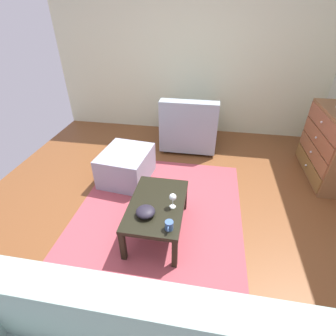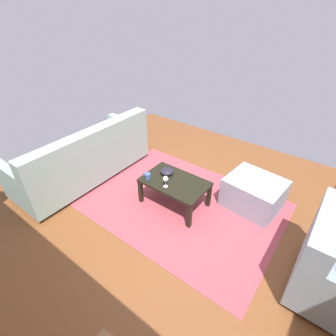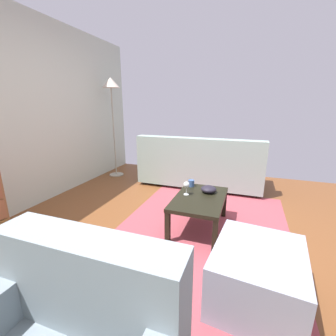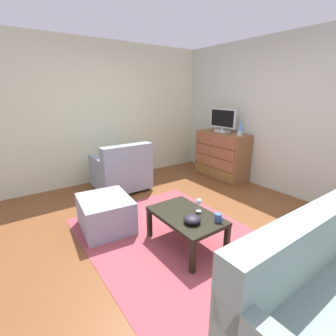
{
  "view_description": "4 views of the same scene",
  "coord_description": "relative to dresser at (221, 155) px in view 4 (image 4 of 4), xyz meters",
  "views": [
    {
      "loc": [
        2.12,
        0.27,
        2.05
      ],
      "look_at": [
        0.2,
        -0.06,
        0.76
      ],
      "focal_mm": 26.76,
      "sensor_mm": 36.0,
      "label": 1
    },
    {
      "loc": [
        -1.24,
        2.02,
        2.38
      ],
      "look_at": [
        0.28,
        -0.0,
        0.68
      ],
      "focal_mm": 27.06,
      "sensor_mm": 36.0,
      "label": 2
    },
    {
      "loc": [
        -2.09,
        -0.62,
        1.39
      ],
      "look_at": [
        0.02,
        0.13,
        0.77
      ],
      "focal_mm": 24.37,
      "sensor_mm": 36.0,
      "label": 3
    },
    {
      "loc": [
        2.15,
        -1.73,
        1.69
      ],
      "look_at": [
        -0.03,
        -0.18,
        0.85
      ],
      "focal_mm": 26.01,
      "sensor_mm": 36.0,
      "label": 4
    }
  ],
  "objects": [
    {
      "name": "ground_plane",
      "position": [
        1.12,
        -1.94,
        -0.49
      ],
      "size": [
        5.34,
        4.97,
        0.05
      ],
      "primitive_type": "cube",
      "color": "brown"
    },
    {
      "name": "wall_accent_rear",
      "position": [
        1.12,
        0.31,
        0.83
      ],
      "size": [
        5.34,
        0.12,
        2.6
      ],
      "primitive_type": "cube",
      "color": "beige",
      "rests_on": "ground_plane"
    },
    {
      "name": "wall_plain_left",
      "position": [
        -1.31,
        -1.94,
        0.83
      ],
      "size": [
        0.12,
        4.97,
        2.6
      ],
      "primitive_type": "cube",
      "color": "beige",
      "rests_on": "ground_plane"
    },
    {
      "name": "area_rug",
      "position": [
        1.32,
        -2.14,
        -0.46
      ],
      "size": [
        2.6,
        1.9,
        0.01
      ],
      "primitive_type": "cube",
      "color": "#A3414B",
      "rests_on": "ground_plane"
    },
    {
      "name": "dresser",
      "position": [
        0.0,
        0.0,
        0.0
      ],
      "size": [
        1.09,
        0.49,
        0.93
      ],
      "color": "brown",
      "rests_on": "ground_plane"
    },
    {
      "name": "tv",
      "position": [
        -0.04,
        0.02,
        0.7
      ],
      "size": [
        0.62,
        0.18,
        0.45
      ],
      "color": "silver",
      "rests_on": "dresser"
    },
    {
      "name": "lava_lamp",
      "position": [
        0.44,
        -0.04,
        0.61
      ],
      "size": [
        0.09,
        0.09,
        0.33
      ],
      "color": "#B7B7BC",
      "rests_on": "dresser"
    },
    {
      "name": "coffee_table",
      "position": [
        1.41,
        -2.09,
        -0.13
      ],
      "size": [
        0.85,
        0.54,
        0.39
      ],
      "color": "black",
      "rests_on": "ground_plane"
    },
    {
      "name": "wine_glass",
      "position": [
        1.43,
        -1.93,
        0.04
      ],
      "size": [
        0.07,
        0.07,
        0.16
      ],
      "color": "silver",
      "rests_on": "coffee_table"
    },
    {
      "name": "mug",
      "position": [
        1.72,
        -1.91,
        -0.04
      ],
      "size": [
        0.11,
        0.08,
        0.08
      ],
      "color": "#3A5A93",
      "rests_on": "coffee_table"
    },
    {
      "name": "bowl_decorative",
      "position": [
        1.59,
        -2.16,
        -0.04
      ],
      "size": [
        0.18,
        0.18,
        0.08
      ],
      "primitive_type": "ellipsoid",
      "color": "#221E2A",
      "rests_on": "coffee_table"
    },
    {
      "name": "armchair",
      "position": [
        -0.54,
        -1.95,
        -0.12
      ],
      "size": [
        0.8,
        0.88,
        0.86
      ],
      "color": "#332319",
      "rests_on": "ground_plane"
    },
    {
      "name": "ottoman",
      "position": [
        0.54,
        -2.7,
        -0.25
      ],
      "size": [
        0.76,
        0.67,
        0.42
      ],
      "primitive_type": "cube",
      "rotation": [
        0.0,
        0.0,
        -0.11
      ],
      "color": "#9298AD",
      "rests_on": "ground_plane"
    }
  ]
}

